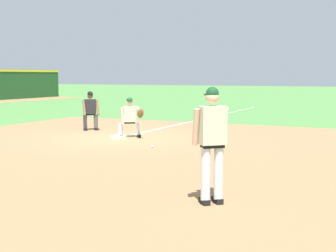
{
  "coord_description": "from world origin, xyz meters",
  "views": [
    {
      "loc": [
        -12.92,
        -8.02,
        2.03
      ],
      "look_at": [
        -4.27,
        -3.85,
        1.0
      ],
      "focal_mm": 50.0,
      "sensor_mm": 36.0,
      "label": 1
    }
  ],
  "objects_px": {
    "first_baseman": "(130,116)",
    "baseball": "(152,146)",
    "umpire": "(90,109)",
    "first_base_bag": "(118,137)",
    "pitcher": "(212,138)"
  },
  "relations": [
    {
      "from": "umpire",
      "to": "pitcher",
      "type": "bearing_deg",
      "value": -134.65
    },
    {
      "from": "baseball",
      "to": "first_baseman",
      "type": "relative_size",
      "value": 0.06
    },
    {
      "from": "first_base_bag",
      "to": "pitcher",
      "type": "distance_m",
      "value": 8.24
    },
    {
      "from": "baseball",
      "to": "pitcher",
      "type": "height_order",
      "value": "pitcher"
    },
    {
      "from": "first_base_bag",
      "to": "first_baseman",
      "type": "relative_size",
      "value": 0.28
    },
    {
      "from": "first_baseman",
      "to": "first_base_bag",
      "type": "bearing_deg",
      "value": 131.7
    },
    {
      "from": "first_base_bag",
      "to": "pitcher",
      "type": "bearing_deg",
      "value": -137.81
    },
    {
      "from": "pitcher",
      "to": "umpire",
      "type": "bearing_deg",
      "value": 45.35
    },
    {
      "from": "first_baseman",
      "to": "baseball",
      "type": "bearing_deg",
      "value": -133.93
    },
    {
      "from": "first_baseman",
      "to": "umpire",
      "type": "xyz_separation_m",
      "value": [
        1.18,
        2.41,
        0.06
      ]
    },
    {
      "from": "first_base_bag",
      "to": "pitcher",
      "type": "xyz_separation_m",
      "value": [
        -6.06,
        -5.49,
        1.01
      ]
    },
    {
      "from": "baseball",
      "to": "pitcher",
      "type": "relative_size",
      "value": 0.04
    },
    {
      "from": "first_base_bag",
      "to": "umpire",
      "type": "relative_size",
      "value": 0.26
    },
    {
      "from": "first_baseman",
      "to": "umpire",
      "type": "distance_m",
      "value": 2.68
    },
    {
      "from": "pitcher",
      "to": "umpire",
      "type": "relative_size",
      "value": 1.27
    }
  ]
}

